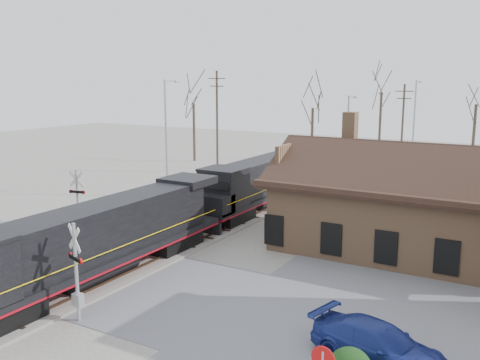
# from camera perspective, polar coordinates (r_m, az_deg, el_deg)

# --- Properties ---
(ground) EXTENTS (140.00, 140.00, 0.00)m
(ground) POSITION_cam_1_polar(r_m,az_deg,el_deg) (28.40, -14.02, -10.08)
(ground) COLOR #A8A398
(ground) RESTS_ON ground
(road) EXTENTS (60.00, 9.00, 0.03)m
(road) POSITION_cam_1_polar(r_m,az_deg,el_deg) (28.40, -14.02, -10.06)
(road) COLOR slate
(road) RESTS_ON ground
(track_main) EXTENTS (3.40, 90.00, 0.24)m
(track_main) POSITION_cam_1_polar(r_m,az_deg,el_deg) (39.97, 1.02, -3.53)
(track_main) COLOR #A8A398
(track_main) RESTS_ON ground
(track_siding) EXTENTS (3.40, 90.00, 0.24)m
(track_siding) POSITION_cam_1_polar(r_m,az_deg,el_deg) (42.26, -4.33, -2.76)
(track_siding) COLOR #A8A398
(track_siding) RESTS_ON ground
(depot) EXTENTS (15.20, 9.31, 7.90)m
(depot) POSITION_cam_1_polar(r_m,az_deg,el_deg) (32.52, 17.21, -3.13)
(depot) COLOR #9D7351
(depot) RESTS_ON ground
(locomotive_lead) EXTENTS (2.72, 18.25, 4.05)m
(locomotive_lead) POSITION_cam_1_polar(r_m,az_deg,el_deg) (27.00, -15.83, -6.52)
(locomotive_lead) COLOR black
(locomotive_lead) RESTS_ON ground
(locomotive_trailing) EXTENTS (2.72, 18.25, 3.83)m
(locomotive_trailing) POSITION_cam_1_polar(r_m,az_deg,el_deg) (41.61, 2.66, -0.06)
(locomotive_trailing) COLOR black
(locomotive_trailing) RESTS_ON ground
(crossbuck_near) EXTENTS (1.16, 0.48, 4.23)m
(crossbuck_near) POSITION_cam_1_polar(r_m,az_deg,el_deg) (23.29, -17.04, -9.78)
(crossbuck_near) COLOR #A5A8AD
(crossbuck_near) RESTS_ON ground
(crossbuck_far) EXTENTS (1.19, 0.35, 4.22)m
(crossbuck_far) POSITION_cam_1_polar(r_m,az_deg,el_deg) (36.27, -16.92, -2.41)
(crossbuck_far) COLOR #A5A8AD
(crossbuck_far) RESTS_ON ground
(parked_car) EXTENTS (5.41, 3.25, 1.47)m
(parked_car) POSITION_cam_1_polar(r_m,az_deg,el_deg) (20.28, 14.61, -16.68)
(parked_car) COLOR navy
(parked_car) RESTS_ON ground
(streetlight_a) EXTENTS (0.25, 2.04, 9.85)m
(streetlight_a) POSITION_cam_1_polar(r_m,az_deg,el_deg) (45.52, -7.80, 5.05)
(streetlight_a) COLOR #A5A8AD
(streetlight_a) RESTS_ON ground
(streetlight_b) EXTENTS (0.25, 2.04, 8.56)m
(streetlight_b) POSITION_cam_1_polar(r_m,az_deg,el_deg) (45.60, 11.44, 4.12)
(streetlight_b) COLOR #A5A8AD
(streetlight_b) RESTS_ON ground
(streetlight_c) EXTENTS (0.25, 2.04, 9.77)m
(streetlight_c) POSITION_cam_1_polar(r_m,az_deg,el_deg) (54.53, 18.08, 5.52)
(streetlight_c) COLOR #A5A8AD
(streetlight_c) RESTS_ON ground
(utility_pole_a) EXTENTS (2.00, 0.24, 10.73)m
(utility_pole_a) POSITION_cam_1_polar(r_m,az_deg,el_deg) (56.96, -2.46, 6.42)
(utility_pole_a) COLOR #382D23
(utility_pole_a) RESTS_ON ground
(utility_pole_b) EXTENTS (2.00, 0.24, 9.32)m
(utility_pole_b) POSITION_cam_1_polar(r_m,az_deg,el_deg) (63.04, 16.95, 5.73)
(utility_pole_b) COLOR #382D23
(utility_pole_b) RESTS_ON ground
(tree_a) EXTENTS (4.66, 4.66, 11.41)m
(tree_a) POSITION_cam_1_polar(r_m,az_deg,el_deg) (64.93, -4.98, 9.17)
(tree_a) COLOR #382D23
(tree_a) RESTS_ON ground
(tree_b) EXTENTS (4.51, 4.51, 11.05)m
(tree_b) POSITION_cam_1_polar(r_m,az_deg,el_deg) (59.22, 7.80, 8.70)
(tree_b) COLOR #382D23
(tree_b) RESTS_ON ground
(tree_c) EXTENTS (5.50, 5.50, 13.49)m
(tree_c) POSITION_cam_1_polar(r_m,az_deg,el_deg) (68.20, 14.92, 10.18)
(tree_c) COLOR #382D23
(tree_c) RESTS_ON ground
(tree_d) EXTENTS (4.80, 4.80, 11.77)m
(tree_d) POSITION_cam_1_polar(r_m,az_deg,el_deg) (62.87, 23.98, 8.47)
(tree_d) COLOR #382D23
(tree_d) RESTS_ON ground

